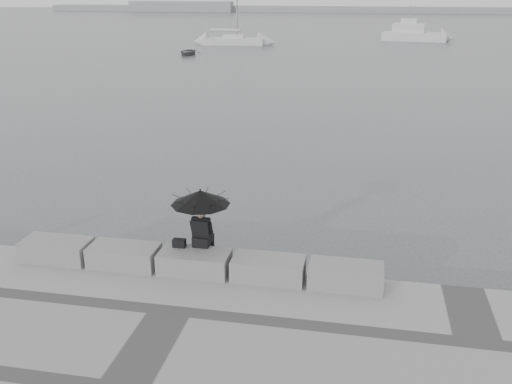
% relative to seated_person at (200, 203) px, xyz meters
% --- Properties ---
extents(ground, '(360.00, 360.00, 0.00)m').
position_rel_seated_person_xyz_m(ground, '(-0.07, 0.06, -2.04)').
color(ground, '#47494C').
rests_on(ground, ground).
extents(stone_block_far_left, '(1.60, 0.80, 0.50)m').
position_rel_seated_person_xyz_m(stone_block_far_left, '(-3.47, -0.39, -1.29)').
color(stone_block_far_left, gray).
rests_on(stone_block_far_left, promenade).
extents(stone_block_left, '(1.60, 0.80, 0.50)m').
position_rel_seated_person_xyz_m(stone_block_left, '(-1.77, -0.39, -1.29)').
color(stone_block_left, gray).
rests_on(stone_block_left, promenade).
extents(stone_block_centre, '(1.60, 0.80, 0.50)m').
position_rel_seated_person_xyz_m(stone_block_centre, '(-0.07, -0.39, -1.29)').
color(stone_block_centre, gray).
rests_on(stone_block_centre, promenade).
extents(stone_block_right, '(1.60, 0.80, 0.50)m').
position_rel_seated_person_xyz_m(stone_block_right, '(1.63, -0.39, -1.29)').
color(stone_block_right, gray).
rests_on(stone_block_right, promenade).
extents(stone_block_far_right, '(1.60, 0.80, 0.50)m').
position_rel_seated_person_xyz_m(stone_block_far_right, '(3.33, -0.39, -1.29)').
color(stone_block_far_right, gray).
rests_on(stone_block_far_right, promenade).
extents(seated_person, '(1.36, 1.36, 1.39)m').
position_rel_seated_person_xyz_m(seated_person, '(0.00, 0.00, 0.00)').
color(seated_person, black).
rests_on(seated_person, stone_block_centre).
extents(bag, '(0.29, 0.17, 0.19)m').
position_rel_seated_person_xyz_m(bag, '(-0.49, -0.17, -0.95)').
color(bag, black).
rests_on(bag, stone_block_centre).
extents(distant_landmass, '(180.00, 8.00, 2.80)m').
position_rel_seated_person_xyz_m(distant_landmass, '(-8.21, 154.57, -1.14)').
color(distant_landmass, gray).
rests_on(distant_landmass, ground).
extents(sailboat_left, '(7.45, 2.82, 12.90)m').
position_rel_seated_person_xyz_m(sailboat_left, '(-12.77, 58.15, -1.51)').
color(sailboat_left, silver).
rests_on(sailboat_left, ground).
extents(motor_cruiser, '(8.44, 4.06, 4.50)m').
position_rel_seated_person_xyz_m(motor_cruiser, '(9.20, 67.72, -1.15)').
color(motor_cruiser, silver).
rests_on(motor_cruiser, ground).
extents(dinghy, '(3.30, 1.41, 0.56)m').
position_rel_seated_person_xyz_m(dinghy, '(-14.94, 46.40, -1.76)').
color(dinghy, slate).
rests_on(dinghy, ground).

